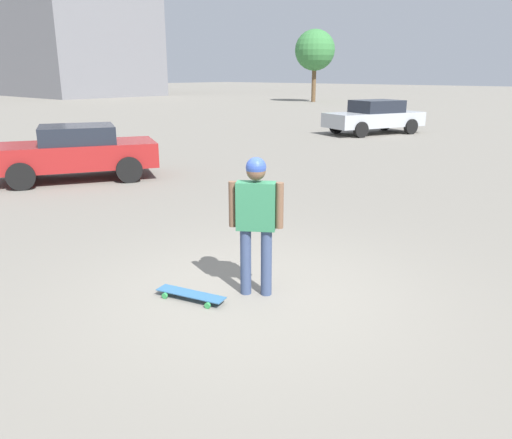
{
  "coord_description": "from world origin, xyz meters",
  "views": [
    {
      "loc": [
        -3.82,
        4.3,
        2.67
      ],
      "look_at": [
        0.0,
        0.0,
        0.97
      ],
      "focal_mm": 35.0,
      "sensor_mm": 36.0,
      "label": 1
    }
  ],
  "objects_px": {
    "person": "(256,213)",
    "skateboard": "(191,294)",
    "car_parked_far": "(375,116)",
    "car_parked_near": "(76,151)"
  },
  "relations": [
    {
      "from": "person",
      "to": "skateboard",
      "type": "height_order",
      "value": "person"
    },
    {
      "from": "person",
      "to": "skateboard",
      "type": "relative_size",
      "value": 1.88
    },
    {
      "from": "skateboard",
      "to": "car_parked_far",
      "type": "distance_m",
      "value": 18.45
    },
    {
      "from": "person",
      "to": "car_parked_near",
      "type": "height_order",
      "value": "person"
    },
    {
      "from": "car_parked_near",
      "to": "person",
      "type": "bearing_deg",
      "value": 103.52
    },
    {
      "from": "person",
      "to": "car_parked_far",
      "type": "distance_m",
      "value": 18.03
    },
    {
      "from": "car_parked_near",
      "to": "car_parked_far",
      "type": "relative_size",
      "value": 0.89
    },
    {
      "from": "person",
      "to": "car_parked_near",
      "type": "relative_size",
      "value": 0.4
    },
    {
      "from": "skateboard",
      "to": "car_parked_far",
      "type": "height_order",
      "value": "car_parked_far"
    },
    {
      "from": "car_parked_near",
      "to": "car_parked_far",
      "type": "distance_m",
      "value": 14.27
    }
  ]
}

